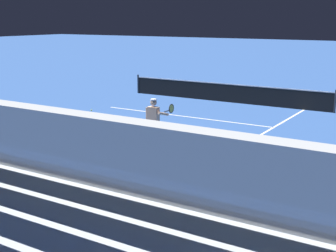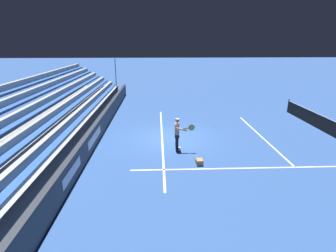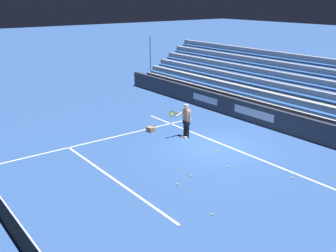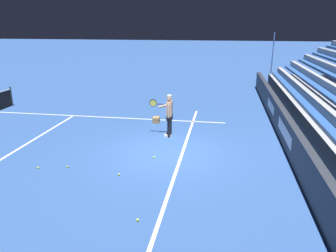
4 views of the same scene
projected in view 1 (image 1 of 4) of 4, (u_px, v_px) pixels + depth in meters
ground_plane at (105, 144)px, 16.13m from camera, size 160.00×160.00×0.00m
court_baseline_white at (95, 148)px, 15.71m from camera, size 12.00×0.10×0.01m
court_sideline_white at (260, 135)px, 17.34m from camera, size 0.10×12.00×0.01m
court_service_line_white at (184, 116)px, 20.69m from camera, size 8.22×0.10×0.01m
back_wall_sponsor_board at (3, 160)px, 12.47m from camera, size 26.93×0.25×1.10m
tennis_player at (154, 124)px, 15.20m from camera, size 0.58×0.99×1.71m
ball_box_cardboard at (215, 148)px, 15.20m from camera, size 0.42×0.32×0.26m
tennis_ball_toward_net at (20, 128)px, 18.28m from camera, size 0.07×0.07×0.07m
tennis_ball_midcourt at (126, 117)px, 20.31m from camera, size 0.07×0.07×0.07m
tennis_ball_far_left at (118, 122)px, 19.46m from camera, size 0.07×0.07×0.07m
tennis_ball_by_box at (91, 110)px, 21.88m from camera, size 0.07×0.07×0.07m
tennis_ball_stray_back at (84, 130)px, 18.10m from camera, size 0.07×0.07×0.07m
tennis_ball_near_player at (101, 139)px, 16.70m from camera, size 0.07×0.07×0.07m
tennis_net at (225, 92)px, 24.13m from camera, size 11.09×0.09×1.07m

